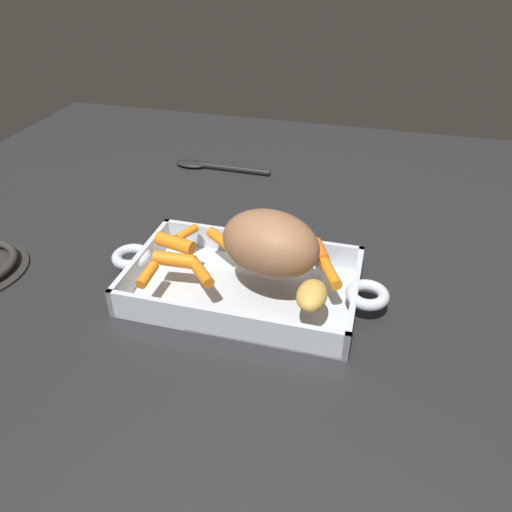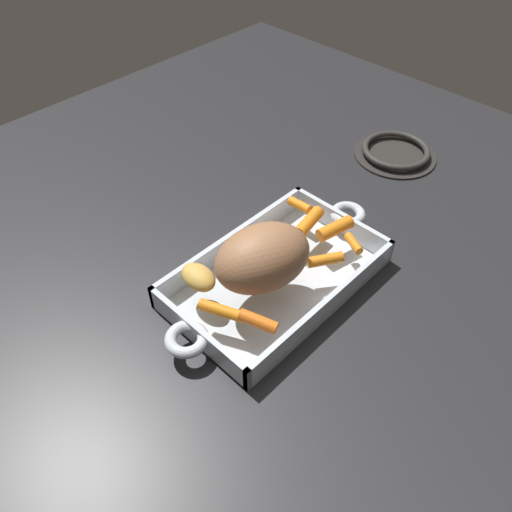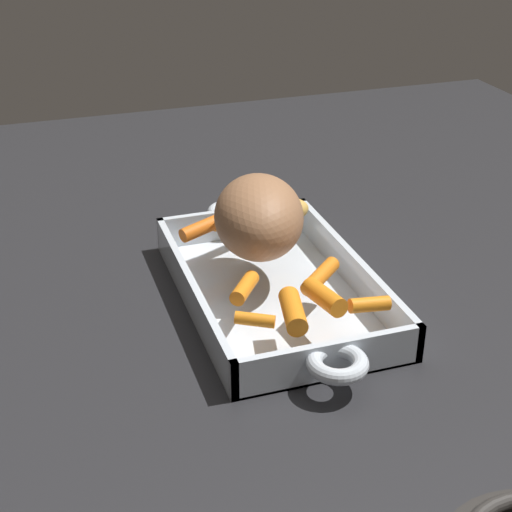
{
  "view_description": "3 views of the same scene",
  "coord_description": "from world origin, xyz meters",
  "px_view_note": "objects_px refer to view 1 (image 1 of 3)",
  "views": [
    {
      "loc": [
        -0.17,
        0.58,
        0.48
      ],
      "look_at": [
        -0.02,
        0.0,
        0.07
      ],
      "focal_mm": 34.05,
      "sensor_mm": 36.0,
      "label": 1
    },
    {
      "loc": [
        -0.42,
        -0.36,
        0.63
      ],
      "look_at": [
        -0.03,
        0.02,
        0.07
      ],
      "focal_mm": 35.26,
      "sensor_mm": 36.0,
      "label": 2
    },
    {
      "loc": [
        0.76,
        -0.28,
        0.49
      ],
      "look_at": [
        0.0,
        -0.02,
        0.07
      ],
      "focal_mm": 54.04,
      "sensor_mm": 36.0,
      "label": 3
    }
  ],
  "objects_px": {
    "baby_carrot_long": "(147,275)",
    "baby_carrot_southeast": "(174,260)",
    "potato_near_roast": "(312,295)",
    "baby_carrot_center_right": "(187,233)",
    "baby_carrot_southwest": "(330,272)",
    "roasting_dish": "(243,284)",
    "baby_carrot_northeast": "(221,240)",
    "baby_carrot_northwest": "(320,251)",
    "serving_spoon": "(211,166)",
    "pork_roast": "(270,243)",
    "baby_carrot_center_left": "(175,243)",
    "baby_carrot_short": "(200,271)"
  },
  "relations": [
    {
      "from": "baby_carrot_northwest",
      "to": "baby_carrot_northeast",
      "type": "relative_size",
      "value": 1.0
    },
    {
      "from": "baby_carrot_center_left",
      "to": "serving_spoon",
      "type": "height_order",
      "value": "baby_carrot_center_left"
    },
    {
      "from": "baby_carrot_center_right",
      "to": "baby_carrot_southwest",
      "type": "bearing_deg",
      "value": 168.27
    },
    {
      "from": "baby_carrot_short",
      "to": "roasting_dish",
      "type": "bearing_deg",
      "value": -147.03
    },
    {
      "from": "baby_carrot_southeast",
      "to": "baby_carrot_long",
      "type": "bearing_deg",
      "value": 59.3
    },
    {
      "from": "baby_carrot_center_left",
      "to": "baby_carrot_southeast",
      "type": "xyz_separation_m",
      "value": [
        -0.02,
        0.04,
        -0.0
      ]
    },
    {
      "from": "roasting_dish",
      "to": "serving_spoon",
      "type": "bearing_deg",
      "value": -64.53
    },
    {
      "from": "baby_carrot_center_right",
      "to": "baby_carrot_northeast",
      "type": "distance_m",
      "value": 0.06
    },
    {
      "from": "baby_carrot_long",
      "to": "baby_carrot_center_right",
      "type": "bearing_deg",
      "value": -95.38
    },
    {
      "from": "baby_carrot_northwest",
      "to": "baby_carrot_center_left",
      "type": "relative_size",
      "value": 0.86
    },
    {
      "from": "baby_carrot_long",
      "to": "baby_carrot_center_left",
      "type": "xyz_separation_m",
      "value": [
        -0.01,
        -0.09,
        0.0
      ]
    },
    {
      "from": "baby_carrot_northwest",
      "to": "baby_carrot_southwest",
      "type": "bearing_deg",
      "value": 113.53
    },
    {
      "from": "roasting_dish",
      "to": "potato_near_roast",
      "type": "relative_size",
      "value": 7.02
    },
    {
      "from": "roasting_dish",
      "to": "potato_near_roast",
      "type": "distance_m",
      "value": 0.14
    },
    {
      "from": "baby_carrot_long",
      "to": "potato_near_roast",
      "type": "distance_m",
      "value": 0.24
    },
    {
      "from": "serving_spoon",
      "to": "baby_carrot_long",
      "type": "bearing_deg",
      "value": 99.65
    },
    {
      "from": "baby_carrot_center_right",
      "to": "baby_carrot_northeast",
      "type": "relative_size",
      "value": 0.75
    },
    {
      "from": "baby_carrot_long",
      "to": "baby_carrot_southeast",
      "type": "relative_size",
      "value": 0.73
    },
    {
      "from": "roasting_dish",
      "to": "baby_carrot_southeast",
      "type": "xyz_separation_m",
      "value": [
        0.1,
        0.02,
        0.04
      ]
    },
    {
      "from": "roasting_dish",
      "to": "baby_carrot_northeast",
      "type": "xyz_separation_m",
      "value": [
        0.05,
        -0.05,
        0.04
      ]
    },
    {
      "from": "baby_carrot_center_left",
      "to": "serving_spoon",
      "type": "xyz_separation_m",
      "value": [
        0.08,
        -0.41,
        -0.05
      ]
    },
    {
      "from": "pork_roast",
      "to": "baby_carrot_southwest",
      "type": "bearing_deg",
      "value": -176.46
    },
    {
      "from": "pork_roast",
      "to": "potato_near_roast",
      "type": "bearing_deg",
      "value": 139.68
    },
    {
      "from": "baby_carrot_long",
      "to": "baby_carrot_northeast",
      "type": "xyz_separation_m",
      "value": [
        -0.08,
        -0.12,
        0.0
      ]
    },
    {
      "from": "roasting_dish",
      "to": "baby_carrot_short",
      "type": "height_order",
      "value": "baby_carrot_short"
    },
    {
      "from": "baby_carrot_northwest",
      "to": "serving_spoon",
      "type": "xyz_separation_m",
      "value": [
        0.31,
        -0.36,
        -0.05
      ]
    },
    {
      "from": "potato_near_roast",
      "to": "baby_carrot_long",
      "type": "bearing_deg",
      "value": 1.5
    },
    {
      "from": "baby_carrot_southeast",
      "to": "potato_near_roast",
      "type": "relative_size",
      "value": 1.0
    },
    {
      "from": "baby_carrot_long",
      "to": "serving_spoon",
      "type": "xyz_separation_m",
      "value": [
        0.07,
        -0.49,
        -0.05
      ]
    },
    {
      "from": "roasting_dish",
      "to": "baby_carrot_center_right",
      "type": "xyz_separation_m",
      "value": [
        0.12,
        -0.06,
        0.04
      ]
    },
    {
      "from": "roasting_dish",
      "to": "baby_carrot_long",
      "type": "relative_size",
      "value": 9.67
    },
    {
      "from": "roasting_dish",
      "to": "serving_spoon",
      "type": "height_order",
      "value": "roasting_dish"
    },
    {
      "from": "baby_carrot_southeast",
      "to": "potato_near_roast",
      "type": "bearing_deg",
      "value": 170.61
    },
    {
      "from": "pork_roast",
      "to": "potato_near_roast",
      "type": "xyz_separation_m",
      "value": [
        -0.07,
        0.06,
        -0.03
      ]
    },
    {
      "from": "baby_carrot_northeast",
      "to": "baby_carrot_southeast",
      "type": "xyz_separation_m",
      "value": [
        0.05,
        0.08,
        0.0
      ]
    },
    {
      "from": "baby_carrot_long",
      "to": "potato_near_roast",
      "type": "bearing_deg",
      "value": -178.5
    },
    {
      "from": "roasting_dish",
      "to": "baby_carrot_center_left",
      "type": "bearing_deg",
      "value": -10.32
    },
    {
      "from": "baby_carrot_short",
      "to": "baby_carrot_center_left",
      "type": "relative_size",
      "value": 1.03
    },
    {
      "from": "pork_roast",
      "to": "serving_spoon",
      "type": "relative_size",
      "value": 0.65
    },
    {
      "from": "roasting_dish",
      "to": "baby_carrot_center_right",
      "type": "relative_size",
      "value": 10.48
    },
    {
      "from": "baby_carrot_center_right",
      "to": "baby_carrot_center_left",
      "type": "relative_size",
      "value": 0.64
    },
    {
      "from": "baby_carrot_long",
      "to": "pork_roast",
      "type": "bearing_deg",
      "value": -157.66
    },
    {
      "from": "baby_carrot_northwest",
      "to": "serving_spoon",
      "type": "bearing_deg",
      "value": -49.41
    },
    {
      "from": "baby_carrot_center_right",
      "to": "baby_carrot_southeast",
      "type": "distance_m",
      "value": 0.09
    },
    {
      "from": "potato_near_roast",
      "to": "baby_carrot_southeast",
      "type": "bearing_deg",
      "value": -9.39
    },
    {
      "from": "roasting_dish",
      "to": "potato_near_roast",
      "type": "xyz_separation_m",
      "value": [
        -0.12,
        0.06,
        0.05
      ]
    },
    {
      "from": "pork_roast",
      "to": "baby_carrot_long",
      "type": "distance_m",
      "value": 0.19
    },
    {
      "from": "baby_carrot_northeast",
      "to": "baby_carrot_center_right",
      "type": "bearing_deg",
      "value": -7.86
    },
    {
      "from": "pork_roast",
      "to": "baby_carrot_southwest",
      "type": "height_order",
      "value": "pork_roast"
    },
    {
      "from": "potato_near_roast",
      "to": "baby_carrot_northwest",
      "type": "bearing_deg",
      "value": -86.85
    }
  ]
}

